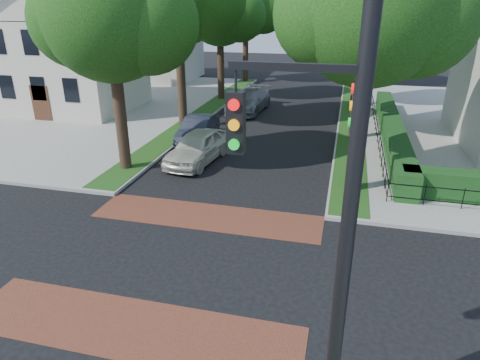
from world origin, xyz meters
name	(u,v)px	position (x,y,z in m)	size (l,w,h in m)	color
ground	(177,261)	(0.00, 0.00, 0.00)	(120.00, 120.00, 0.00)	black
sidewalk_nw	(42,103)	(-19.50, 19.00, 0.07)	(30.00, 30.00, 0.15)	gray
crosswalk_far	(207,216)	(0.00, 3.20, 0.01)	(9.00, 2.20, 0.01)	brown
crosswalk_near	(131,327)	(0.00, -3.20, 0.01)	(9.00, 2.20, 0.01)	brown
grass_strip_ne	(352,120)	(5.40, 19.10, 0.16)	(1.60, 29.80, 0.02)	#154213
grass_strip_nw	(204,111)	(-5.40, 19.10, 0.16)	(1.60, 29.80, 0.02)	#154213
tree_right_near	(375,7)	(5.60, 7.24, 7.63)	(7.75, 6.67, 10.66)	black
tree_right_far	(364,15)	(5.60, 24.22, 6.91)	(7.25, 6.23, 9.74)	black
tree_right_back	(363,8)	(5.60, 33.23, 7.27)	(7.50, 6.45, 10.20)	black
tree_left_near	(114,15)	(-5.40, 7.23, 7.27)	(7.50, 6.45, 10.20)	black
tree_left_far	(222,11)	(-5.40, 24.22, 7.12)	(7.00, 6.02, 9.86)	black
tree_left_back	(247,6)	(-5.40, 33.24, 7.41)	(7.75, 6.66, 10.44)	black
hedge_main_road	(392,130)	(7.70, 15.00, 0.75)	(1.00, 18.00, 1.20)	#153E15
fence_main_road	(377,132)	(6.90, 15.00, 0.60)	(0.06, 18.00, 0.90)	black
house_left_near	(68,42)	(-15.49, 17.99, 5.04)	(10.00, 9.00, 10.14)	beige
house_left_far	(149,30)	(-15.49, 31.99, 5.04)	(10.00, 9.00, 10.14)	beige
traffic_signal	(337,205)	(4.89, -4.41, 4.71)	(2.17, 2.00, 8.00)	black
parked_car_front	(197,147)	(-2.41, 8.98, 0.83)	(1.96, 4.87, 1.66)	beige
parked_car_middle	(198,129)	(-3.60, 12.51, 0.74)	(1.57, 4.51, 1.49)	#202430
parked_car_rear	(249,100)	(-2.30, 20.63, 0.84)	(2.34, 5.76, 1.67)	slate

